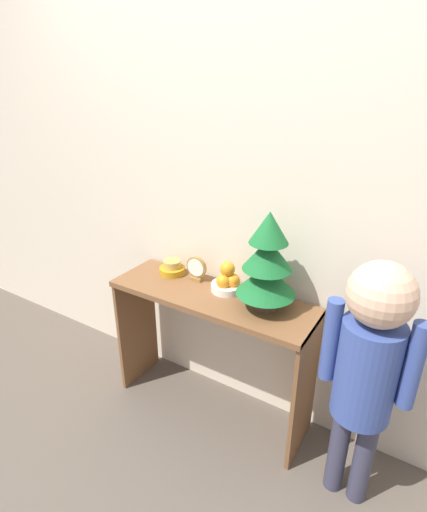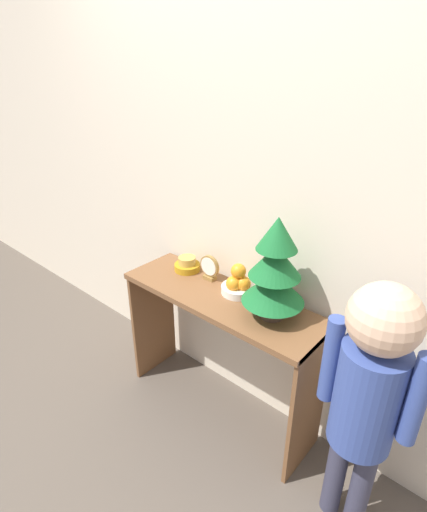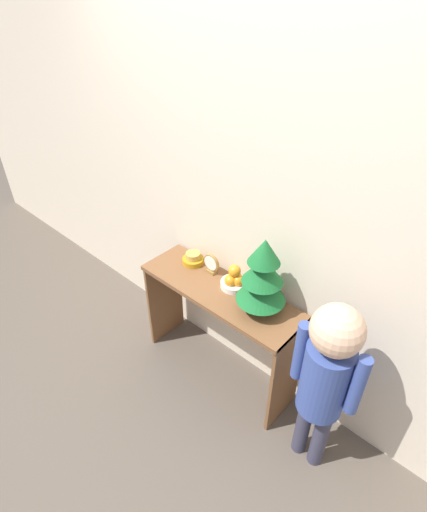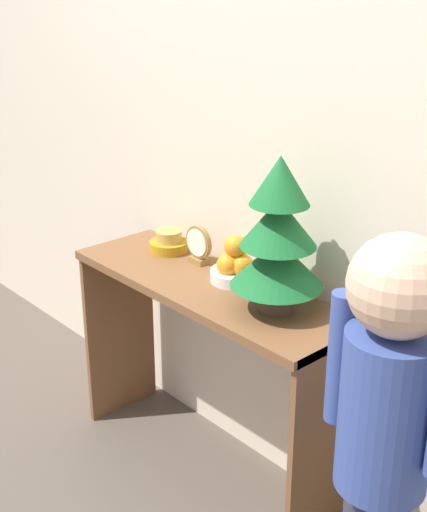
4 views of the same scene
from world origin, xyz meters
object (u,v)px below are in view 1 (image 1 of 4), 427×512
singing_bowl (172,268)px  child_figure (369,360)px  desk_clock (196,269)px  fruit_bowl (228,281)px  mini_tree (267,262)px

singing_bowl → child_figure: 1.12m
singing_bowl → desk_clock: (0.16, 0.00, 0.04)m
fruit_bowl → singing_bowl: size_ratio=1.18×
child_figure → singing_bowl: bearing=169.7°
mini_tree → fruit_bowl: (-0.24, 0.06, -0.18)m
fruit_bowl → child_figure: 0.77m
mini_tree → singing_bowl: (-0.59, 0.06, -0.21)m
mini_tree → child_figure: 0.57m
mini_tree → desk_clock: mini_tree is taller
mini_tree → singing_bowl: bearing=174.0°
mini_tree → fruit_bowl: mini_tree is taller
mini_tree → desk_clock: size_ratio=3.50×
singing_bowl → child_figure: (1.10, -0.20, -0.03)m
desk_clock → child_figure: (0.94, -0.20, -0.06)m
fruit_bowl → singing_bowl: (-0.36, 0.01, -0.02)m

